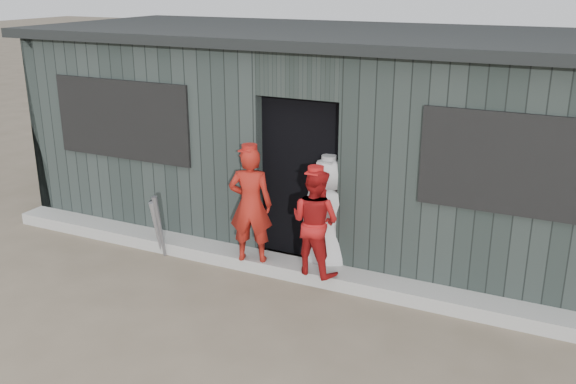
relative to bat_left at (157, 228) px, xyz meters
The scene contains 9 objects.
ground 2.32m from the bat_left, 43.64° to the right, with size 80.00×80.00×0.00m, color brown.
curb 1.70m from the bat_left, ahead, with size 8.00×0.36×0.15m, color #9C9C97.
bat_left is the anchor object (origin of this frame).
bat_mid 0.07m from the bat_left, 18.72° to the right, with size 0.07×0.07×0.80m, color slate.
bat_right 0.15m from the bat_left, 129.39° to the left, with size 0.07×0.07×0.70m, color black.
player_red_left 1.33m from the bat_left, ahead, with size 0.49×0.32×1.34m, color maroon.
player_red_right 2.06m from the bat_left, ahead, with size 0.58×0.45×1.19m, color #A41414.
player_grey_back 2.11m from the bat_left, 14.08° to the left, with size 0.67×0.43×1.36m, color #B5B5B5.
dugout 2.70m from the bat_left, 49.29° to the left, with size 8.30×3.30×2.62m.
Camera 1 is at (2.90, -4.22, 3.24)m, focal length 40.00 mm.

